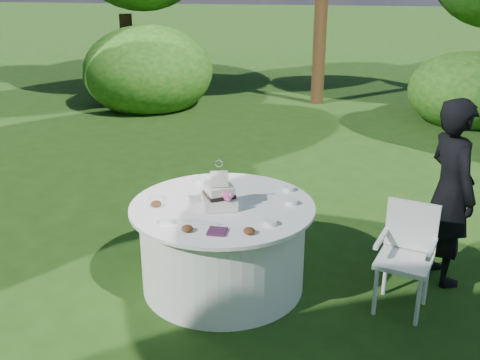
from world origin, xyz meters
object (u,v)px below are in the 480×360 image
napkins (217,231)px  chair (407,249)px  cake (219,194)px  table (223,245)px  guest (450,192)px

napkins → chair: size_ratio=0.16×
cake → table: bearing=77.4°
guest → cake: size_ratio=3.99×
napkins → table: size_ratio=0.09×
guest → table: (-1.91, -0.44, -0.44)m
guest → chair: bearing=123.5°
guest → chair: 0.72m
cake → guest: bearing=14.5°
cake → chair: (1.53, -0.02, -0.37)m
cake → chair: 1.58m
table → chair: size_ratio=1.76×
guest → table: bearing=83.5°
guest → cake: (-1.92, -0.50, 0.06)m
table → cake: (-0.01, -0.06, 0.50)m
napkins → chair: bearing=17.2°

